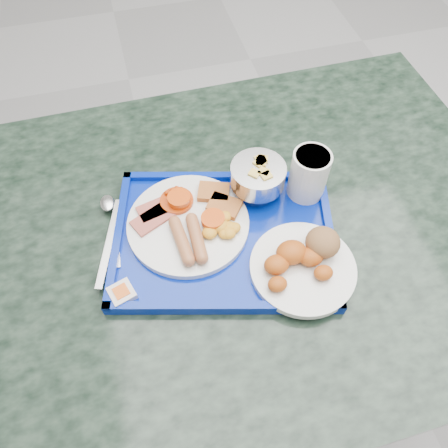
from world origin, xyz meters
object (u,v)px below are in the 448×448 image
(tray, at_px, (224,238))
(bread_plate, at_px, (305,261))
(main_plate, at_px, (192,222))
(table, at_px, (213,281))
(fruit_bowl, at_px, (258,176))
(juice_cup, at_px, (309,173))

(tray, relative_size, bread_plate, 2.51)
(tray, bearing_deg, main_plate, 142.47)
(table, bearing_deg, tray, -48.57)
(main_plate, height_order, bread_plate, bread_plate)
(fruit_bowl, bearing_deg, tray, -136.28)
(bread_plate, bearing_deg, table, 139.46)
(table, height_order, tray, tray)
(table, distance_m, main_plate, 0.23)
(juice_cup, bearing_deg, bread_plate, -111.89)
(main_plate, bearing_deg, fruit_bowl, 18.28)
(fruit_bowl, distance_m, juice_cup, 0.10)
(fruit_bowl, relative_size, juice_cup, 1.04)
(fruit_bowl, bearing_deg, juice_cup, -14.49)
(main_plate, height_order, fruit_bowl, fruit_bowl)
(bread_plate, xyz_separation_m, juice_cup, (0.06, 0.16, 0.03))
(tray, relative_size, juice_cup, 4.62)
(bread_plate, bearing_deg, fruit_bowl, 99.08)
(main_plate, relative_size, fruit_bowl, 2.17)
(table, relative_size, bread_plate, 6.79)
(tray, xyz_separation_m, bread_plate, (0.12, -0.10, 0.02))
(main_plate, xyz_separation_m, bread_plate, (0.17, -0.13, 0.01))
(tray, distance_m, bread_plate, 0.15)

